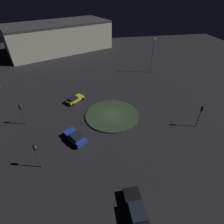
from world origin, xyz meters
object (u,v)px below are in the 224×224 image
Objects in this scene: car_black at (136,208)px; traffic_light_north at (200,113)px; store_building at (59,37)px; traffic_light_southeast at (36,152)px; car_blue at (75,137)px; car_yellow at (74,99)px; traffic_light_south at (21,111)px; streetlamp_northwest at (153,51)px.

traffic_light_north reaches higher than car_black.
store_building reaches higher than traffic_light_north.
traffic_light_southeast reaches higher than traffic_light_north.
car_blue is at bearing 27.24° from car_black.
traffic_light_south is at bearing 172.72° from car_yellow.
traffic_light_southeast is 10.81m from traffic_light_south.
car_blue is at bearing -131.11° from car_yellow.
traffic_light_south is (-5.82, -29.87, -0.04)m from traffic_light_north.
car_yellow is at bearing -32.86° from car_blue.
traffic_light_south is at bearing -59.10° from streetlamp_northwest.
streetlamp_northwest reaches higher than car_black.
streetlamp_northwest is at bearing -22.80° from car_black.
traffic_light_north is 0.97× the size of traffic_light_southeast.
traffic_light_southeast is 1.04× the size of traffic_light_south.
car_black is 19.10m from traffic_light_north.
traffic_light_south is at bearing 61.66° from store_building.
streetlamp_northwest is at bearing 112.50° from store_building.
traffic_light_south reaches higher than car_black.
car_yellow is 0.94× the size of traffic_light_south.
car_blue is at bearing 72.52° from store_building.
car_black is 1.10× the size of car_yellow.
car_blue is 6.83m from traffic_light_southeast.
streetlamp_northwest is 0.24× the size of store_building.
streetlamp_northwest is at bearing -12.61° from car_yellow.
car_blue is 1.06× the size of traffic_light_south.
car_black is 39.08m from streetlamp_northwest.
car_yellow is 0.91× the size of traffic_light_southeast.
traffic_light_southeast is (16.00, -4.60, 2.43)m from car_yellow.
traffic_light_north is at bearing -50.84° from car_black.
traffic_light_south is at bearing 39.85° from car_black.
traffic_light_southeast reaches higher than car_yellow.
streetlamp_northwest is at bearing -75.44° from car_blue.
car_blue is 13.84m from car_black.
store_building reaches higher than traffic_light_south.
traffic_light_south is (-5.70, -8.83, 2.22)m from car_blue.
car_yellow is 0.43× the size of streetlamp_northwest.
traffic_light_north is 0.11× the size of store_building.
streetlamp_northwest is (-35.86, 14.65, 5.19)m from car_black.
traffic_light_north is at bearing 94.60° from store_building.
car_black is at bearing -75.53° from traffic_light_southeast.
traffic_light_north is 55.68m from store_building.
car_blue reaches higher than car_yellow.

